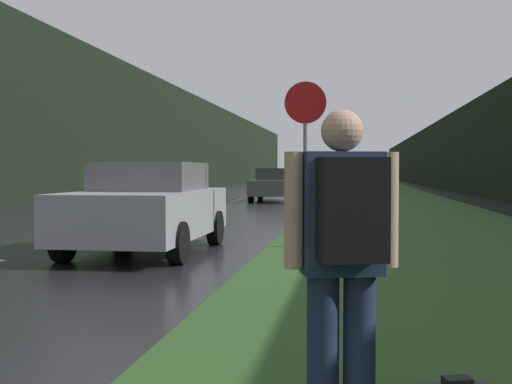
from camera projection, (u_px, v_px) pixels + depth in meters
name	position (u px, v px, depth m)	size (l,w,h in m)	color
grass_verge	(378.00, 193.00, 38.20)	(6.00, 240.00, 0.02)	#2D5123
lane_stripe_c	(129.00, 228.00, 15.06)	(0.12, 3.00, 0.01)	silver
lane_stripe_d	(200.00, 210.00, 21.98)	(0.12, 3.00, 0.01)	silver
lane_stripe_e	(236.00, 200.00, 28.90)	(0.12, 3.00, 0.01)	silver
lane_stripe_f	(259.00, 195.00, 35.82)	(0.12, 3.00, 0.01)	silver
treeline_far_side	(162.00, 136.00, 50.40)	(2.00, 140.00, 8.09)	black
treeline_near_side	(456.00, 153.00, 47.10)	(2.00, 140.00, 5.25)	black
stop_sign	(305.00, 145.00, 11.06)	(0.72, 0.07, 2.88)	slate
hitchhiker_with_backpack	(343.00, 253.00, 3.11)	(0.55, 0.47, 1.64)	#1E2847
car_passing_near	(148.00, 207.00, 10.54)	(1.95, 4.03, 1.48)	#9E9EA3
car_passing_far	(277.00, 185.00, 28.37)	(2.04, 4.44, 1.45)	#4C514C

